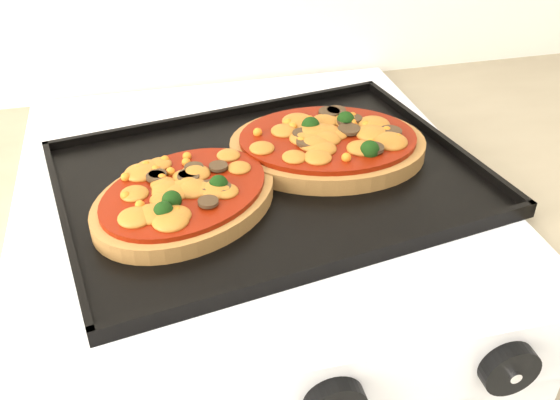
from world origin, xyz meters
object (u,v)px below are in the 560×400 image
object	(u,v)px
stove	(257,398)
pizza_left	(185,195)
baking_tray	(271,177)
pizza_right	(328,143)

from	to	relation	value
stove	pizza_left	size ratio (longest dim) A/B	3.87
baking_tray	pizza_right	xyz separation A→B (m)	(0.09, 0.04, 0.02)
pizza_left	baking_tray	bearing A→B (deg)	19.28
stove	pizza_left	xyz separation A→B (m)	(-0.09, -0.07, 0.48)
stove	pizza_right	bearing A→B (deg)	3.11
stove	baking_tray	size ratio (longest dim) A/B	1.78
baking_tray	pizza_left	distance (m)	0.12
pizza_left	pizza_right	distance (m)	0.21
stove	baking_tray	world-z (taller)	baking_tray
pizza_left	pizza_right	size ratio (longest dim) A/B	0.91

